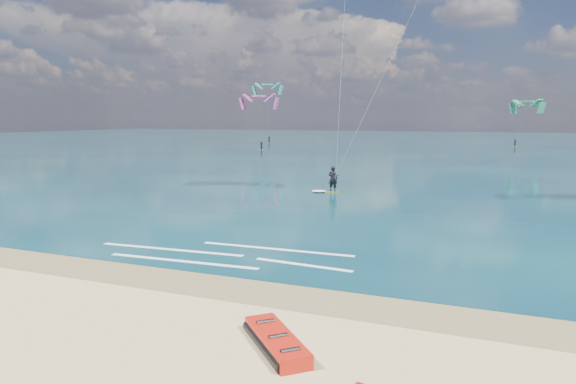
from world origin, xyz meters
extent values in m
plane|color=tan|center=(0.00, 40.00, 0.00)|extent=(320.00, 320.00, 0.00)
cube|color=brown|center=(0.00, 3.00, 0.00)|extent=(320.00, 2.40, 0.01)
cube|color=#0A2639|center=(0.00, 104.00, 0.02)|extent=(320.00, 200.00, 0.04)
cube|color=#C2C617|center=(-1.24, 25.36, 0.07)|extent=(1.37, 1.32, 0.06)
imported|color=black|center=(-1.24, 25.36, 1.06)|extent=(0.71, 0.48, 1.93)
cylinder|color=black|center=(-0.92, 25.04, 1.34)|extent=(0.46, 0.43, 0.04)
cube|color=white|center=(1.48, 8.10, 0.04)|extent=(6.89, 0.49, 0.01)
cube|color=white|center=(-2.69, 6.36, 0.04)|extent=(6.71, 0.69, 0.01)
cube|color=white|center=(-1.22, 5.00, 0.04)|extent=(6.50, 0.59, 0.01)
cube|color=white|center=(3.37, 6.30, 0.04)|extent=(4.04, 0.53, 0.01)
camera|label=1|loc=(9.94, -11.62, 5.64)|focal=32.00mm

